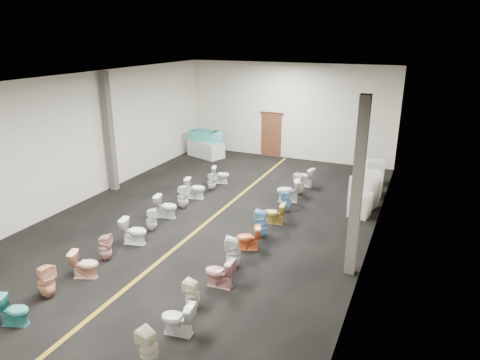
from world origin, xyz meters
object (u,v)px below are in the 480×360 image
at_px(appliance_crate_c, 370,183).
at_px(appliance_crate_d, 374,172).
at_px(appliance_crate_b, 364,191).
at_px(toilet_left_5, 151,220).
at_px(toilet_right_2, 192,295).
at_px(toilet_left_3, 105,248).
at_px(toilet_right_6, 262,223).
at_px(toilet_right_11, 305,177).
at_px(toilet_right_1, 178,319).
at_px(toilet_right_5, 248,238).
at_px(toilet_left_10, 221,175).
at_px(toilet_left_7, 183,197).
at_px(toilet_right_4, 233,252).
at_px(toilet_left_8, 195,188).
at_px(toilet_left_9, 212,181).
at_px(toilet_right_7, 275,213).
at_px(toilet_right_8, 286,201).
at_px(toilet_right_9, 288,191).
at_px(toilet_left_0, 14,310).
at_px(toilet_left_1, 46,281).
at_px(toilet_left_4, 134,231).
at_px(toilet_right_0, 149,348).
at_px(display_table, 206,149).
at_px(bathtub, 205,135).
at_px(toilet_left_2, 85,264).
at_px(toilet_left_6, 166,206).

xyz_separation_m(appliance_crate_c, appliance_crate_d, (0.00, 1.35, 0.03)).
distance_m(appliance_crate_b, toilet_left_5, 7.32).
distance_m(appliance_crate_c, toilet_right_2, 9.25).
relative_size(toilet_left_3, toilet_right_6, 0.89).
height_order(appliance_crate_b, toilet_right_11, appliance_crate_b).
relative_size(toilet_right_1, toilet_right_5, 1.03).
relative_size(toilet_left_5, toilet_left_10, 1.04).
bearing_deg(toilet_left_7, toilet_left_3, 178.20).
relative_size(toilet_left_7, toilet_right_4, 0.99).
height_order(toilet_left_8, toilet_left_9, toilet_left_8).
height_order(appliance_crate_c, toilet_right_5, appliance_crate_c).
relative_size(toilet_right_4, toilet_right_5, 1.23).
height_order(toilet_right_6, toilet_right_7, toilet_right_6).
bearing_deg(toilet_right_6, appliance_crate_d, 150.39).
bearing_deg(toilet_right_8, toilet_right_7, -18.91).
xyz_separation_m(toilet_left_8, toilet_right_9, (3.23, 1.03, 0.04)).
relative_size(toilet_left_0, toilet_left_8, 0.87).
bearing_deg(toilet_right_5, toilet_left_1, -62.48).
bearing_deg(toilet_right_1, toilet_left_8, -161.99).
distance_m(toilet_right_7, toilet_right_9, 1.97).
bearing_deg(toilet_left_4, toilet_left_0, 166.67).
bearing_deg(toilet_right_5, toilet_right_6, 153.98).
distance_m(toilet_left_3, toilet_left_8, 4.98).
height_order(toilet_right_0, toilet_right_11, toilet_right_0).
bearing_deg(toilet_right_4, display_table, -164.49).
bearing_deg(toilet_right_7, toilet_left_10, -136.45).
height_order(toilet_left_8, toilet_right_2, toilet_left_8).
relative_size(toilet_left_7, toilet_left_9, 1.21).
bearing_deg(toilet_left_7, toilet_left_1, 177.42).
relative_size(toilet_left_10, toilet_right_0, 0.91).
distance_m(toilet_right_6, toilet_right_11, 4.87).
relative_size(toilet_right_7, toilet_right_8, 0.93).
distance_m(display_table, toilet_right_6, 9.05).
bearing_deg(bathtub, toilet_right_4, -53.36).
xyz_separation_m(toilet_right_5, toilet_right_8, (0.15, 2.98, 0.03)).
distance_m(toilet_right_1, toilet_right_9, 7.77).
height_order(display_table, toilet_left_2, display_table).
height_order(toilet_right_6, toilet_right_9, toilet_right_6).
relative_size(display_table, toilet_left_3, 2.38).
height_order(toilet_left_6, toilet_right_11, toilet_right_11).
bearing_deg(toilet_left_2, toilet_left_0, 157.54).
xyz_separation_m(toilet_right_6, toilet_right_7, (0.05, 1.03, -0.07)).
xyz_separation_m(display_table, appliance_crate_b, (8.09, -3.45, 0.16)).
bearing_deg(toilet_left_4, toilet_right_1, -144.33).
bearing_deg(toilet_right_7, display_table, -142.81).
xyz_separation_m(toilet_left_6, toilet_left_7, (0.09, 0.90, 0.04)).
xyz_separation_m(toilet_left_8, toilet_right_2, (3.24, -5.89, -0.03)).
relative_size(toilet_left_1, toilet_left_3, 1.12).
distance_m(toilet_left_5, toilet_left_8, 2.95).
bearing_deg(toilet_left_0, toilet_left_2, -19.93).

